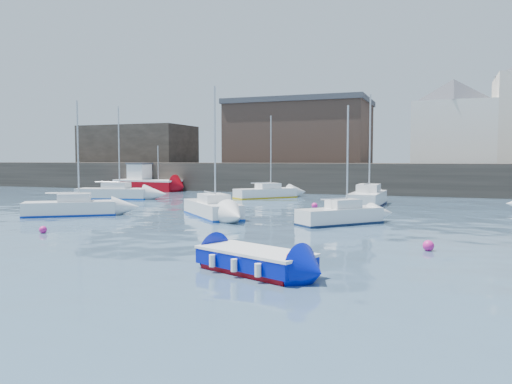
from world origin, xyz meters
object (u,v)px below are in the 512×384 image
(sailboat_c, at_px, (340,215))
(sailboat_h, at_px, (266,193))
(sailboat_b, at_px, (212,208))
(buoy_near, at_px, (43,233))
(fishing_boat, at_px, (146,182))
(sailboat_f, at_px, (368,198))
(sailboat_a, at_px, (71,208))
(buoy_mid, at_px, (428,251))
(buoy_far, at_px, (315,209))
(sailboat_e, at_px, (113,193))
(blue_dinghy, at_px, (255,260))

(sailboat_c, height_order, sailboat_h, sailboat_h)
(sailboat_c, bearing_deg, sailboat_b, 174.30)
(sailboat_b, bearing_deg, sailboat_c, -5.70)
(sailboat_h, height_order, buoy_near, sailboat_h)
(fishing_boat, bearing_deg, sailboat_f, -21.24)
(sailboat_a, distance_m, sailboat_b, 8.62)
(buoy_mid, bearing_deg, buoy_far, 118.90)
(sailboat_e, xyz_separation_m, sailboat_f, (21.34, 1.12, 0.06))
(sailboat_c, bearing_deg, buoy_mid, -54.83)
(buoy_near, bearing_deg, buoy_far, 60.19)
(blue_dinghy, xyz_separation_m, sailboat_f, (0.16, 22.94, 0.18))
(sailboat_h, xyz_separation_m, buoy_mid, (14.10, -21.88, -0.47))
(buoy_mid, bearing_deg, fishing_boat, 137.66)
(buoy_far, bearing_deg, sailboat_f, 45.69)
(sailboat_h, bearing_deg, sailboat_a, -110.57)
(sailboat_c, distance_m, sailboat_h, 18.16)
(sailboat_b, distance_m, sailboat_e, 16.35)
(buoy_mid, bearing_deg, sailboat_a, 167.09)
(sailboat_b, relative_size, buoy_mid, 18.27)
(buoy_near, xyz_separation_m, buoy_mid, (16.73, 1.53, 0.00))
(sailboat_f, xyz_separation_m, buoy_far, (-3.17, -3.24, -0.57))
(sailboat_h, bearing_deg, buoy_far, -50.92)
(sailboat_c, bearing_deg, buoy_near, -146.83)
(sailboat_c, distance_m, buoy_far, 8.32)
(fishing_boat, distance_m, sailboat_a, 24.20)
(blue_dinghy, bearing_deg, buoy_far, 98.66)
(buoy_near, bearing_deg, fishing_boat, 114.44)
(sailboat_f, relative_size, buoy_mid, 19.55)
(sailboat_c, bearing_deg, blue_dinghy, -91.15)
(sailboat_f, height_order, sailboat_h, sailboat_f)
(fishing_boat, distance_m, buoy_near, 31.46)
(sailboat_e, bearing_deg, buoy_far, -6.65)
(buoy_near, bearing_deg, sailboat_h, 83.60)
(sailboat_a, xyz_separation_m, sailboat_c, (16.01, 1.73, -0.01))
(fishing_boat, bearing_deg, sailboat_h, -18.46)
(sailboat_a, relative_size, buoy_near, 19.64)
(fishing_boat, distance_m, sailboat_e, 11.53)
(sailboat_a, xyz_separation_m, buoy_mid, (20.55, -4.71, -0.49))
(sailboat_a, relative_size, sailboat_e, 0.88)
(fishing_boat, height_order, buoy_mid, fishing_boat)
(sailboat_b, bearing_deg, blue_dinghy, -59.62)
(sailboat_f, bearing_deg, buoy_far, -134.31)
(sailboat_c, relative_size, buoy_far, 14.52)
(sailboat_f, bearing_deg, buoy_near, -122.71)
(sailboat_a, xyz_separation_m, buoy_far, (12.77, 9.38, -0.49))
(buoy_near, distance_m, buoy_far, 18.00)
(sailboat_c, bearing_deg, buoy_far, 112.97)
(buoy_near, bearing_deg, buoy_mid, 5.23)
(sailboat_b, relative_size, sailboat_f, 0.93)
(sailboat_c, xyz_separation_m, sailboat_f, (-0.08, 10.89, 0.10))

